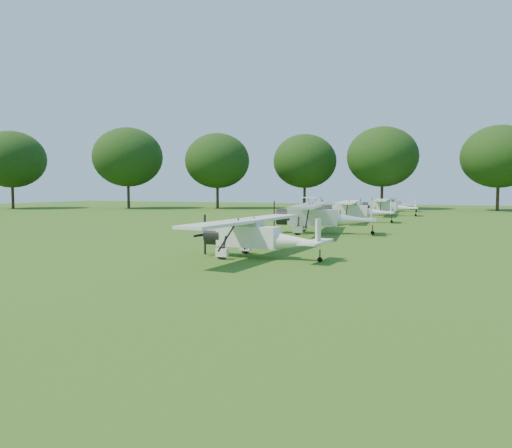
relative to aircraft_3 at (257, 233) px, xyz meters
The scene contains 8 objects.
ground 2.44m from the aircraft_3, 124.10° to the left, with size 160.00×160.00×0.00m, color #305314.
tree_belt 7.52m from the aircraft_3, 39.47° to the left, with size 137.36×130.27×14.52m.
aircraft_3 is the anchor object (origin of this frame).
aircraft_4 13.32m from the aircraft_3, 92.77° to the left, with size 7.51×11.89×2.33m.
aircraft_5 26.44m from the aircraft_3, 91.86° to the left, with size 6.95×11.04×2.17m.
aircraft_6 39.29m from the aircraft_3, 89.64° to the left, with size 6.72×10.71×2.10m.
aircraft_7 50.53m from the aircraft_3, 90.62° to the left, with size 6.34×10.07×1.99m.
golf_cart 40.97m from the aircraft_3, 103.03° to the left, with size 2.79×2.16×2.11m.
Camera 1 is at (10.25, -23.24, 3.28)m, focal length 35.00 mm.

